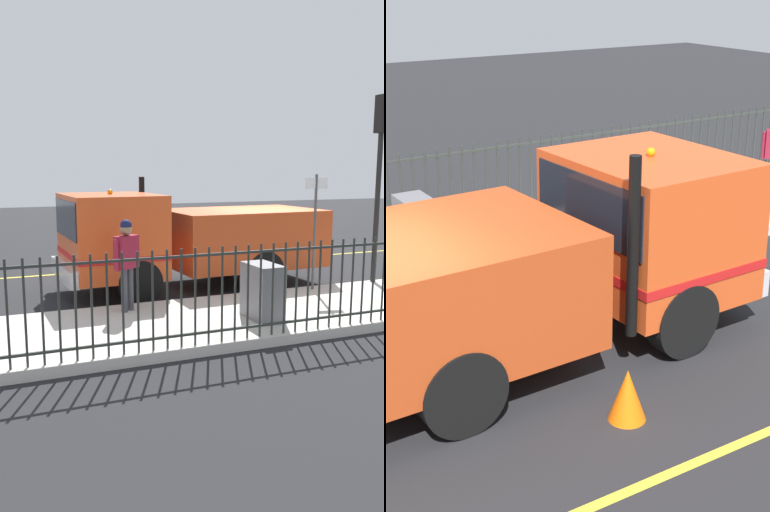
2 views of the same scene
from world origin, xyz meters
The scene contains 4 objects.
work_truck centered at (0.12, -2.46, 1.28)m, with size 2.59×6.40×2.65m.
worker_standing centered at (2.19, -4.26, 1.24)m, with size 0.46×0.54×1.75m.
utility_cabinet centered at (3.60, -2.14, 0.66)m, with size 0.84×0.48×1.00m, color slate.
traffic_cone centered at (-1.74, -2.37, 0.30)m, with size 0.41×0.41×0.59m, color orange.
Camera 2 is at (-7.45, 1.91, 4.61)m, focal length 53.98 mm.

